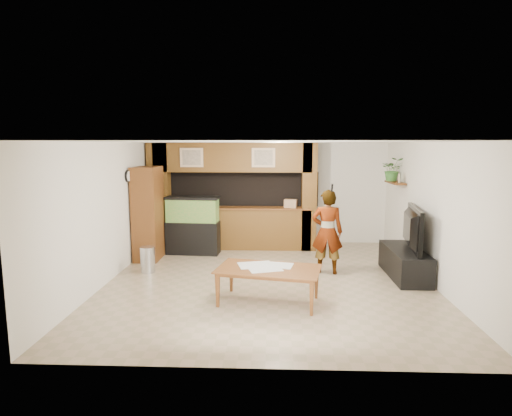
{
  "coord_description": "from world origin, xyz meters",
  "views": [
    {
      "loc": [
        0.08,
        -7.84,
        2.56
      ],
      "look_at": [
        -0.26,
        0.6,
        1.3
      ],
      "focal_mm": 30.0,
      "sensor_mm": 36.0,
      "label": 1
    }
  ],
  "objects_px": {
    "aquarium": "(193,226)",
    "person": "(327,232)",
    "pantry_cabinet": "(148,213)",
    "dining_table": "(268,286)",
    "television": "(406,228)"
  },
  "relations": [
    {
      "from": "pantry_cabinet",
      "to": "person",
      "type": "relative_size",
      "value": 1.23
    },
    {
      "from": "person",
      "to": "dining_table",
      "type": "distance_m",
      "value": 2.14
    },
    {
      "from": "aquarium",
      "to": "television",
      "type": "bearing_deg",
      "value": -15.79
    },
    {
      "from": "television",
      "to": "person",
      "type": "relative_size",
      "value": 0.85
    },
    {
      "from": "pantry_cabinet",
      "to": "person",
      "type": "distance_m",
      "value": 3.97
    },
    {
      "from": "television",
      "to": "dining_table",
      "type": "bearing_deg",
      "value": 129.08
    },
    {
      "from": "pantry_cabinet",
      "to": "television",
      "type": "height_order",
      "value": "pantry_cabinet"
    },
    {
      "from": "aquarium",
      "to": "person",
      "type": "relative_size",
      "value": 0.81
    },
    {
      "from": "aquarium",
      "to": "pantry_cabinet",
      "type": "bearing_deg",
      "value": -147.02
    },
    {
      "from": "aquarium",
      "to": "television",
      "type": "height_order",
      "value": "television"
    },
    {
      "from": "television",
      "to": "person",
      "type": "height_order",
      "value": "person"
    },
    {
      "from": "person",
      "to": "dining_table",
      "type": "xyz_separation_m",
      "value": [
        -1.15,
        -1.71,
        -0.55
      ]
    },
    {
      "from": "television",
      "to": "person",
      "type": "distance_m",
      "value": 1.51
    },
    {
      "from": "pantry_cabinet",
      "to": "person",
      "type": "xyz_separation_m",
      "value": [
        3.86,
        -0.93,
        -0.19
      ]
    },
    {
      "from": "television",
      "to": "person",
      "type": "bearing_deg",
      "value": 92.04
    }
  ]
}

